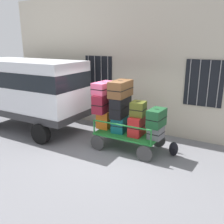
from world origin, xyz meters
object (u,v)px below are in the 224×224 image
object	(u,v)px
van	(29,87)
suitcase_midleft_bottom	(120,124)
suitcase_left_bottom	(103,120)
suitcase_midleft_middle	(121,107)
suitcase_midright_middle	(157,118)
backpack	(174,149)
suitcase_center_bottom	(137,126)
suitcase_midright_bottom	(156,132)
suitcase_left_top	(104,88)
suitcase_left_middle	(104,103)
luggage_cart	(128,136)
suitcase_center_middle	(138,109)
suitcase_midleft_top	(121,89)

from	to	relation	value
van	suitcase_midleft_bottom	size ratio (longest dim) A/B	7.73
suitcase_left_bottom	suitcase_midleft_bottom	size ratio (longest dim) A/B	1.04
suitcase_midleft_bottom	suitcase_midleft_middle	distance (m)	0.57
van	suitcase_left_bottom	distance (m)	3.30
suitcase_midright_middle	backpack	xyz separation A→B (m)	(0.51, 0.20, -0.95)
suitcase_midright_middle	van	bearing A→B (deg)	-178.34
suitcase_midleft_bottom	suitcase_midright_middle	distance (m)	1.26
suitcase_center_bottom	suitcase_midright_middle	bearing A→B (deg)	0.23
suitcase_center_bottom	suitcase_midright_bottom	xyz separation A→B (m)	(0.60, 0.01, -0.11)
suitcase_left_top	suitcase_midright_bottom	xyz separation A→B (m)	(1.80, -0.03, -1.17)
suitcase_left_bottom	suitcase_left_middle	size ratio (longest dim) A/B	0.61
luggage_cart	suitcase_center_middle	bearing A→B (deg)	4.63
suitcase_left_bottom	suitcase_midleft_bottom	xyz separation A→B (m)	(0.60, 0.01, -0.05)
suitcase_midright_middle	suitcase_left_top	bearing A→B (deg)	178.84
suitcase_left_top	suitcase_midright_middle	xyz separation A→B (m)	(1.80, -0.04, -0.71)
suitcase_midright_bottom	suitcase_midright_middle	world-z (taller)	suitcase_midright_middle
luggage_cart	suitcase_midleft_bottom	size ratio (longest dim) A/B	3.61
suitcase_center_bottom	suitcase_center_middle	size ratio (longest dim) A/B	1.34
suitcase_left_top	suitcase_left_bottom	bearing A→B (deg)	-90.00
suitcase_left_bottom	luggage_cart	bearing A→B (deg)	2.38
van	suitcase_midleft_bottom	distance (m)	3.90
suitcase_midleft_top	suitcase_center_middle	xyz separation A→B (m)	(0.60, 0.01, -0.55)
suitcase_left_top	suitcase_midright_bottom	bearing A→B (deg)	-0.87
suitcase_left_bottom	suitcase_center_middle	bearing A→B (deg)	2.94
suitcase_left_top	suitcase_midleft_top	bearing A→B (deg)	-0.02
luggage_cart	suitcase_center_bottom	distance (m)	0.51
backpack	suitcase_midleft_top	bearing A→B (deg)	-174.42
suitcase_center_middle	luggage_cart	bearing A→B (deg)	-175.37
suitcase_center_middle	suitcase_left_bottom	bearing A→B (deg)	-177.06
suitcase_left_bottom	suitcase_midleft_bottom	world-z (taller)	suitcase_left_bottom
suitcase_midleft_middle	suitcase_midright_bottom	world-z (taller)	suitcase_midleft_middle
suitcase_midleft_bottom	suitcase_center_middle	distance (m)	0.83
suitcase_left_middle	backpack	xyz separation A→B (m)	(2.31, 0.20, -1.18)
suitcase_center_bottom	suitcase_center_middle	bearing A→B (deg)	90.00
suitcase_left_bottom	suitcase_midleft_middle	distance (m)	0.80
suitcase_midleft_middle	suitcase_midright_bottom	bearing A→B (deg)	-1.85
suitcase_midleft_middle	suitcase_midright_middle	distance (m)	1.21
luggage_cart	suitcase_left_middle	distance (m)	1.34
van	suitcase_midleft_middle	distance (m)	3.82
suitcase_left_top	suitcase_center_bottom	bearing A→B (deg)	-1.85
van	suitcase_center_middle	xyz separation A→B (m)	(4.40, 0.19, -0.28)
suitcase_midright_middle	backpack	world-z (taller)	suitcase_midright_middle
suitcase_center_middle	backpack	bearing A→B (deg)	8.23
suitcase_left_bottom	suitcase_center_bottom	world-z (taller)	suitcase_center_bottom
suitcase_left_middle	suitcase_midleft_bottom	distance (m)	0.87
van	suitcase_center_bottom	xyz separation A→B (m)	(4.40, 0.14, -0.81)
van	backpack	distance (m)	5.70
suitcase_midleft_bottom	backpack	world-z (taller)	suitcase_midleft_bottom
luggage_cart	suitcase_left_middle	size ratio (longest dim) A/B	2.12
suitcase_midright_bottom	suitcase_left_top	bearing A→B (deg)	179.13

